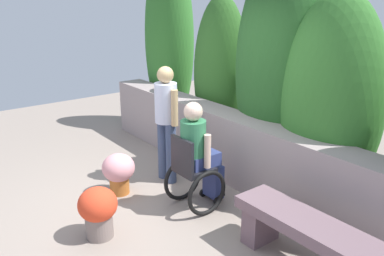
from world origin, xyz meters
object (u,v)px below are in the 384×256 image
object	(u,v)px
flower_pot_terracotta_by_wall	(98,210)
person_standing_companion	(166,117)
stone_bench	(309,237)
flower_pot_red_accent	(119,171)
person_in_wheelchair	(197,159)

from	to	relation	value
flower_pot_terracotta_by_wall	person_standing_companion	bearing A→B (deg)	117.88
stone_bench	flower_pot_terracotta_by_wall	size ratio (longest dim) A/B	2.75
person_standing_companion	flower_pot_terracotta_by_wall	distance (m)	1.67
person_standing_companion	flower_pot_terracotta_by_wall	size ratio (longest dim) A/B	2.80
flower_pot_red_accent	stone_bench	bearing A→B (deg)	15.13
flower_pot_terracotta_by_wall	stone_bench	bearing A→B (deg)	37.62
person_standing_companion	flower_pot_red_accent	bearing A→B (deg)	-106.46
person_standing_companion	flower_pot_red_accent	xyz separation A→B (m)	(-0.04, -0.73, -0.61)
flower_pot_terracotta_by_wall	flower_pot_red_accent	size ratio (longest dim) A/B	1.05
flower_pot_terracotta_by_wall	flower_pot_red_accent	distance (m)	1.00
person_in_wheelchair	person_standing_companion	bearing A→B (deg)	166.04
stone_bench	flower_pot_red_accent	bearing A→B (deg)	-167.53
flower_pot_terracotta_by_wall	flower_pot_red_accent	world-z (taller)	flower_pot_terracotta_by_wall
flower_pot_terracotta_by_wall	flower_pot_red_accent	xyz separation A→B (m)	(-0.77, 0.65, -0.01)
flower_pot_terracotta_by_wall	person_in_wheelchair	bearing A→B (deg)	84.90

